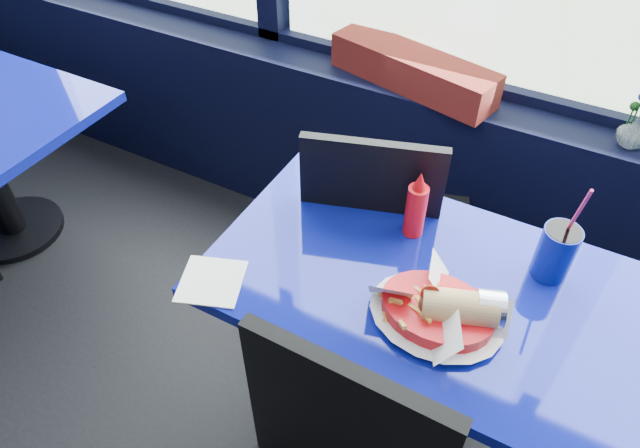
% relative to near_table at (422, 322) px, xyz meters
% --- Properties ---
extents(window_sill, '(5.00, 0.26, 0.80)m').
position_rel_near_table_xyz_m(window_sill, '(-0.30, 0.87, -0.17)').
color(window_sill, black).
rests_on(window_sill, ground).
extents(near_table, '(1.20, 0.70, 0.75)m').
position_rel_near_table_xyz_m(near_table, '(0.00, 0.00, 0.00)').
color(near_table, black).
rests_on(near_table, ground).
extents(chair_near_back, '(0.56, 0.56, 0.99)m').
position_rel_near_table_xyz_m(chair_near_back, '(-0.23, 0.32, 0.00)').
color(chair_near_back, black).
rests_on(chair_near_back, ground).
extents(planter_box, '(0.68, 0.32, 0.13)m').
position_rel_near_table_xyz_m(planter_box, '(-0.40, 0.84, 0.30)').
color(planter_box, maroon).
rests_on(planter_box, window_sill).
extents(flower_vase, '(0.12, 0.13, 0.21)m').
position_rel_near_table_xyz_m(flower_vase, '(0.38, 0.83, 0.30)').
color(flower_vase, silver).
rests_on(flower_vase, window_sill).
extents(food_basket, '(0.32, 0.31, 0.11)m').
position_rel_near_table_xyz_m(food_basket, '(0.06, -0.11, 0.22)').
color(food_basket, red).
rests_on(food_basket, near_table).
extents(ketchup_bottle, '(0.06, 0.06, 0.22)m').
position_rel_near_table_xyz_m(ketchup_bottle, '(-0.11, 0.16, 0.28)').
color(ketchup_bottle, red).
rests_on(ketchup_bottle, near_table).
extents(soda_cup, '(0.10, 0.10, 0.34)m').
position_rel_near_table_xyz_m(soda_cup, '(0.27, 0.19, 0.27)').
color(soda_cup, navy).
rests_on(soda_cup, near_table).
extents(napkin, '(0.21, 0.21, 0.00)m').
position_rel_near_table_xyz_m(napkin, '(-0.52, -0.28, 0.18)').
color(napkin, white).
rests_on(napkin, near_table).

